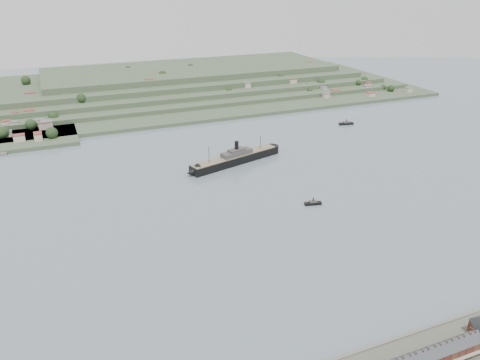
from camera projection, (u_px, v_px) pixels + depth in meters
name	position (u px, v px, depth m)	size (l,w,h in m)	color
ground	(277.00, 207.00, 355.29)	(1400.00, 1400.00, 0.00)	slate
terrace_row	(429.00, 357.00, 207.06)	(55.60, 9.80, 11.07)	#421E17
far_peninsula	(175.00, 85.00, 692.42)	(760.00, 309.00, 30.00)	#394B32
steamship	(233.00, 159.00, 434.68)	(104.49, 40.11, 25.62)	black
tugboat	(313.00, 203.00, 358.97)	(13.61, 6.37, 5.92)	black
ferry_east	(346.00, 123.00, 550.65)	(17.89, 7.87, 6.49)	black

